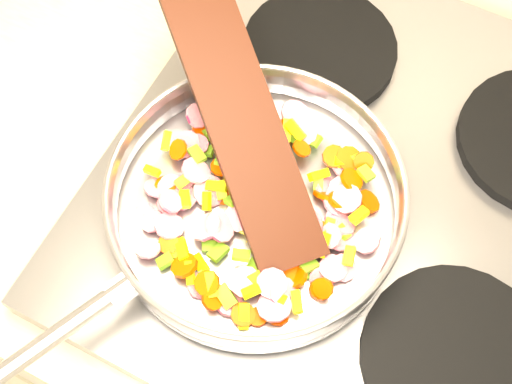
% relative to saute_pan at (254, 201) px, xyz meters
% --- Properties ---
extents(cooktop, '(0.60, 0.60, 0.04)m').
position_rel_saute_pan_xyz_m(cooktop, '(0.11, 0.09, -0.07)').
color(cooktop, '#939399').
rests_on(cooktop, counter_top).
extents(grate_fl, '(0.19, 0.19, 0.02)m').
position_rel_saute_pan_xyz_m(grate_fl, '(-0.03, -0.05, -0.04)').
color(grate_fl, black).
rests_on(grate_fl, cooktop).
extents(grate_fr, '(0.19, 0.19, 0.02)m').
position_rel_saute_pan_xyz_m(grate_fr, '(0.25, -0.05, -0.04)').
color(grate_fr, black).
rests_on(grate_fr, cooktop).
extents(grate_bl, '(0.19, 0.19, 0.02)m').
position_rel_saute_pan_xyz_m(grate_bl, '(-0.03, 0.23, -0.04)').
color(grate_bl, black).
rests_on(grate_bl, cooktop).
extents(saute_pan, '(0.35, 0.49, 0.05)m').
position_rel_saute_pan_xyz_m(saute_pan, '(0.00, 0.00, 0.00)').
color(saute_pan, '#9E9EA5').
rests_on(saute_pan, grate_fl).
extents(vegetable_heap, '(0.27, 0.27, 0.05)m').
position_rel_saute_pan_xyz_m(vegetable_heap, '(0.01, 0.00, -0.01)').
color(vegetable_heap, '#5E9818').
rests_on(vegetable_heap, saute_pan).
extents(wooden_spatula, '(0.28, 0.26, 0.13)m').
position_rel_saute_pan_xyz_m(wooden_spatula, '(-0.05, 0.06, 0.05)').
color(wooden_spatula, black).
rests_on(wooden_spatula, saute_pan).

